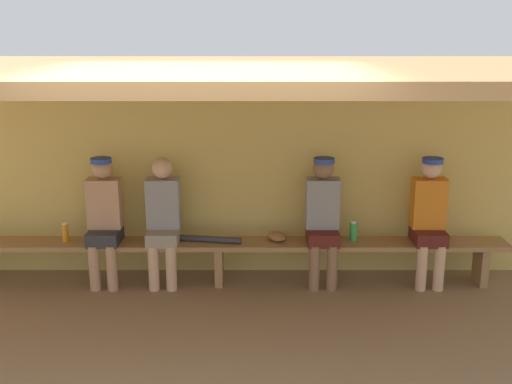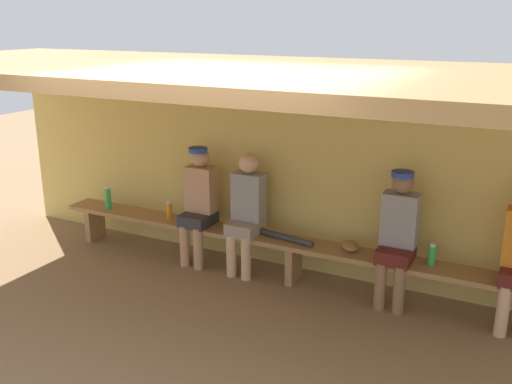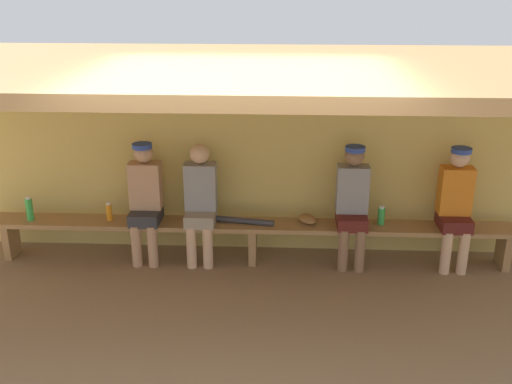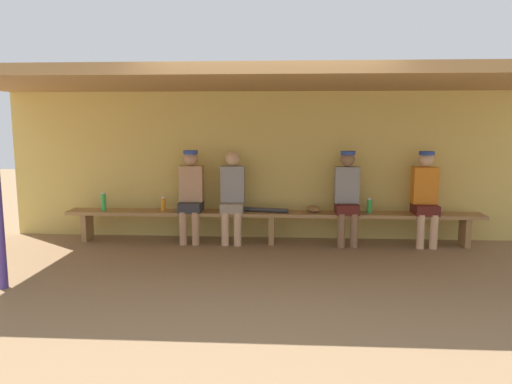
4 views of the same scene
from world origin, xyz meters
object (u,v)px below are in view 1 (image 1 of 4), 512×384
at_px(player_leftmost, 430,215).
at_px(water_bottle_blue, 354,231).
at_px(water_bottle_green, 66,232).
at_px(baseball_bat, 202,239).
at_px(player_with_sunglasses, 105,215).
at_px(player_rightmost, 164,217).
at_px(player_in_blue, 324,215).
at_px(bench, 220,248).
at_px(baseball_glove_tan, 278,236).

height_order(player_leftmost, water_bottle_blue, player_leftmost).
xyz_separation_m(water_bottle_green, baseball_bat, (1.41, -0.00, -0.07)).
height_order(player_with_sunglasses, water_bottle_blue, player_with_sunglasses).
xyz_separation_m(player_rightmost, player_with_sunglasses, (-0.61, 0.00, 0.02)).
distance_m(player_in_blue, water_bottle_green, 2.67).
relative_size(player_leftmost, baseball_bat, 1.57).
xyz_separation_m(bench, water_bottle_green, (-1.59, 0.00, 0.17)).
distance_m(player_rightmost, player_with_sunglasses, 0.61).
bearing_deg(water_bottle_green, player_with_sunglasses, -0.07).
bearing_deg(baseball_glove_tan, player_in_blue, 53.56).
bearing_deg(baseball_glove_tan, player_leftmost, 56.59).
xyz_separation_m(player_in_blue, player_with_sunglasses, (-2.25, 0.00, 0.00)).
bearing_deg(bench, water_bottle_blue, 1.78).
relative_size(player_with_sunglasses, water_bottle_green, 6.37).
bearing_deg(water_bottle_blue, player_leftmost, -2.98).
distance_m(player_in_blue, baseball_glove_tan, 0.53).
distance_m(player_leftmost, baseball_glove_tan, 1.59).
xyz_separation_m(player_rightmost, water_bottle_green, (-1.02, 0.00, -0.17)).
height_order(bench, player_in_blue, player_in_blue).
height_order(player_with_sunglasses, baseball_glove_tan, player_with_sunglasses).
relative_size(player_rightmost, water_bottle_blue, 6.27).
bearing_deg(water_bottle_blue, baseball_glove_tan, -179.70).
distance_m(bench, player_leftmost, 2.20).
distance_m(player_rightmost, water_bottle_green, 1.04).
xyz_separation_m(player_leftmost, water_bottle_green, (-3.76, 0.00, -0.19)).
height_order(bench, baseball_glove_tan, baseball_glove_tan).
height_order(player_rightmost, player_with_sunglasses, player_with_sunglasses).
bearing_deg(player_leftmost, bench, -179.91).
bearing_deg(baseball_glove_tan, baseball_bat, -119.24).
distance_m(player_with_sunglasses, baseball_glove_tan, 1.79).
bearing_deg(baseball_glove_tan, player_rightmost, -120.33).
xyz_separation_m(player_leftmost, baseball_glove_tan, (-1.57, 0.04, -0.24)).
bearing_deg(bench, player_leftmost, 0.09).
height_order(player_with_sunglasses, baseball_bat, player_with_sunglasses).
height_order(water_bottle_green, baseball_glove_tan, water_bottle_green).
bearing_deg(baseball_glove_tan, water_bottle_green, -121.18).
height_order(player_rightmost, water_bottle_blue, player_rightmost).
relative_size(bench, player_leftmost, 4.46).
height_order(player_rightmost, baseball_glove_tan, player_rightmost).
height_order(player_in_blue, player_leftmost, same).
distance_m(bench, player_in_blue, 1.13).
height_order(player_in_blue, baseball_bat, player_in_blue).
bearing_deg(player_rightmost, water_bottle_green, 179.94).
distance_m(water_bottle_blue, baseball_glove_tan, 0.80).
bearing_deg(player_leftmost, player_in_blue, 180.00).
relative_size(player_rightmost, baseball_glove_tan, 5.56).
bearing_deg(player_leftmost, player_rightmost, -179.99).
bearing_deg(baseball_glove_tan, player_with_sunglasses, -120.95).
xyz_separation_m(player_with_sunglasses, baseball_bat, (0.99, -0.00, -0.25)).
bearing_deg(bench, water_bottle_green, 179.85).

